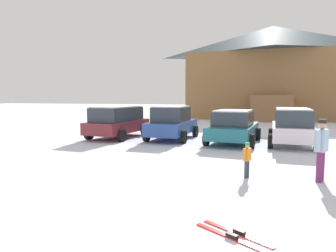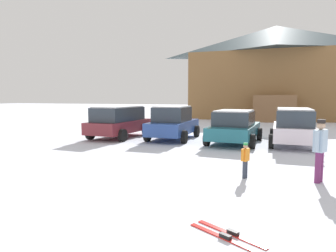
{
  "view_description": "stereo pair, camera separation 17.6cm",
  "coord_description": "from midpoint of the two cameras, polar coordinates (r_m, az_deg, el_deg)",
  "views": [
    {
      "loc": [
        2.92,
        -2.88,
        2.25
      ],
      "look_at": [
        -0.72,
        8.66,
        1.07
      ],
      "focal_mm": 32.0,
      "sensor_mm": 36.0,
      "label": 1
    },
    {
      "loc": [
        3.09,
        -2.82,
        2.25
      ],
      "look_at": [
        -0.72,
        8.66,
        1.07
      ],
      "focal_mm": 32.0,
      "sensor_mm": 36.0,
      "label": 2
    }
  ],
  "objects": [
    {
      "name": "pair_of_skis",
      "position": [
        5.25,
        12.23,
        -19.66
      ],
      "size": [
        1.31,
        0.92,
        0.08
      ],
      "color": "red",
      "rests_on": "ground"
    },
    {
      "name": "skier_child_in_orange_jacket",
      "position": [
        8.6,
        15.08,
        -5.95
      ],
      "size": [
        0.23,
        0.34,
        0.99
      ],
      "color": "#323A49",
      "rests_on": "ground"
    },
    {
      "name": "parked_blue_hatchback",
      "position": [
        15.83,
        1.28,
        0.61
      ],
      "size": [
        2.19,
        4.11,
        1.77
      ],
      "color": "#2C4C9A",
      "rests_on": "ground"
    },
    {
      "name": "skier_adult_in_blue_parka",
      "position": [
        8.82,
        27.49,
        -3.58
      ],
      "size": [
        0.39,
        0.57,
        1.67
      ],
      "color": "#6E2A5C",
      "rests_on": "ground"
    },
    {
      "name": "ski_lodge",
      "position": [
        33.31,
        19.84,
        9.66
      ],
      "size": [
        17.14,
        10.16,
        9.47
      ],
      "color": "brown",
      "rests_on": "ground"
    },
    {
      "name": "parked_teal_hatchback",
      "position": [
        14.9,
        12.9,
        -0.08
      ],
      "size": [
        2.53,
        4.6,
        1.61
      ],
      "color": "#226C7B",
      "rests_on": "ground"
    },
    {
      "name": "parked_maroon_van",
      "position": [
        16.7,
        -9.03,
        0.98
      ],
      "size": [
        2.43,
        4.31,
        1.73
      ],
      "color": "maroon",
      "rests_on": "ground"
    },
    {
      "name": "parked_white_suv",
      "position": [
        14.98,
        23.08,
        0.05
      ],
      "size": [
        2.16,
        4.07,
        1.72
      ],
      "color": "white",
      "rests_on": "ground"
    }
  ]
}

